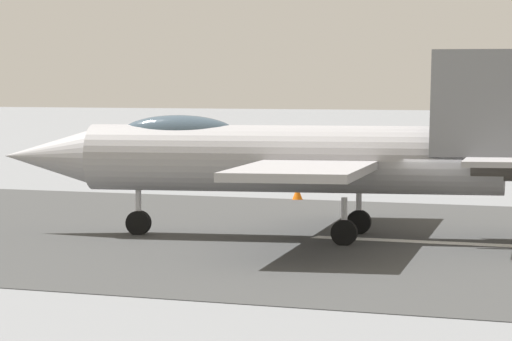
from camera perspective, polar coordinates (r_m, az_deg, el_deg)
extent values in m
plane|color=slate|center=(42.37, 7.81, -2.91)|extent=(400.00, 400.00, 0.00)
cube|color=#3C3D3D|center=(42.37, 7.81, -2.89)|extent=(240.00, 26.00, 0.02)
cube|color=white|center=(42.46, 7.39, -2.86)|extent=(8.00, 0.70, 0.00)
cylinder|color=#9D9B9F|center=(43.23, 1.47, 0.46)|extent=(12.76, 4.56, 2.03)
cone|color=#9D9B9F|center=(45.25, -8.25, 0.56)|extent=(3.20, 2.28, 1.73)
ellipsoid|color=#3F5160|center=(43.97, -3.09, 1.50)|extent=(3.75, 1.81, 1.10)
cylinder|color=#47423D|center=(42.02, 10.06, 0.32)|extent=(2.38, 1.53, 1.10)
cylinder|color=#47423D|center=(43.12, 10.10, 0.40)|extent=(2.38, 1.53, 1.10)
cube|color=#9D9B9F|center=(38.94, 1.83, -0.02)|extent=(4.63, 6.93, 0.24)
cube|color=#9D9B9F|center=(47.22, 3.57, 0.59)|extent=(4.63, 6.93, 0.24)
cube|color=#9D9B9F|center=(40.17, 9.98, 0.32)|extent=(2.92, 3.23, 0.16)
cube|color=#5C5E63|center=(41.65, 8.73, 2.65)|extent=(2.74, 1.46, 3.14)
cube|color=#5C5E63|center=(43.45, 8.85, 2.68)|extent=(2.74, 1.46, 3.14)
cylinder|color=silver|center=(44.47, -4.70, -1.68)|extent=(0.18, 0.18, 1.40)
cylinder|color=black|center=(44.50, -4.69, -2.09)|extent=(0.81, 0.45, 0.76)
cylinder|color=silver|center=(41.50, 3.53, -2.04)|extent=(0.18, 0.18, 1.40)
cylinder|color=black|center=(41.53, 3.53, -2.48)|extent=(0.81, 0.45, 0.76)
cylinder|color=silver|center=(44.66, 4.11, -1.65)|extent=(0.18, 0.18, 1.40)
cylinder|color=black|center=(44.69, 4.11, -2.06)|extent=(0.81, 0.45, 0.76)
cone|color=orange|center=(57.71, 1.66, -0.91)|extent=(0.44, 0.44, 0.55)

